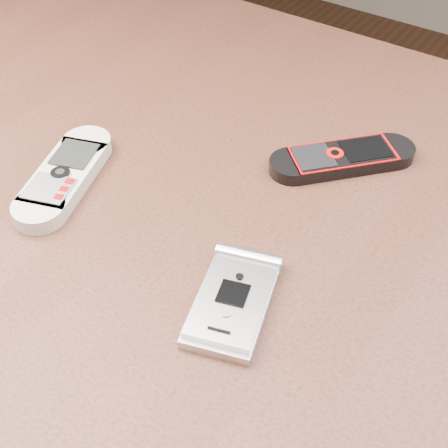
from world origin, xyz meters
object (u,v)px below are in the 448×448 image
Objects in this scene: table at (220,306)px; nokia_white at (64,176)px; motorola_razr at (232,302)px; nokia_black_red at (343,158)px.

table is 8.09× the size of nokia_white.
nokia_white and motorola_razr have the same top height.
table is at bearing -8.24° from nokia_white.
nokia_white is 1.39× the size of motorola_razr.
nokia_black_red is 0.21m from motorola_razr.
motorola_razr is (0.21, -0.04, -0.00)m from nokia_white.
nokia_white is 0.22m from motorola_razr.
nokia_white is at bearing -169.67° from table.
table is 8.10× the size of nokia_black_red.
nokia_white reaches higher than nokia_black_red.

